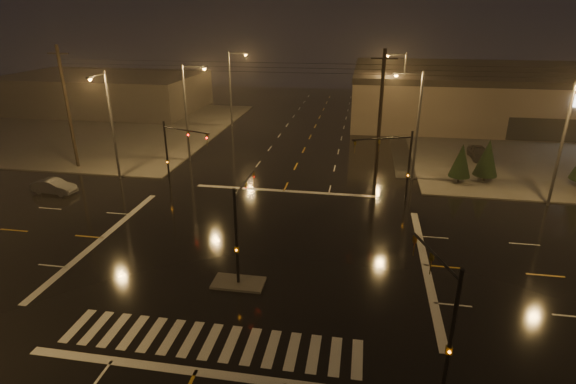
{
  "coord_description": "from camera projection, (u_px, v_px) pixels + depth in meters",
  "views": [
    {
      "loc": [
        6.6,
        -25.52,
        14.69
      ],
      "look_at": [
        1.68,
        3.37,
        3.0
      ],
      "focal_mm": 28.0,
      "sensor_mm": 36.0,
      "label": 1
    }
  ],
  "objects": [
    {
      "name": "signal_mast_ne",
      "position": [
        397.0,
        158.0,
        36.23
      ],
      "size": [
        4.84,
        1.86,
        6.0
      ],
      "color": "black",
      "rests_on": "ground"
    },
    {
      "name": "streetlight_5",
      "position": [
        109.0,
        119.0,
        40.43
      ],
      "size": [
        0.32,
        2.77,
        10.0
      ],
      "color": "#38383A",
      "rests_on": "ground"
    },
    {
      "name": "retail_building",
      "position": [
        563.0,
        94.0,
        65.07
      ],
      "size": [
        60.2,
        28.3,
        7.2
      ],
      "color": "#6D5C4E",
      "rests_on": "ground"
    },
    {
      "name": "ground",
      "position": [
        255.0,
        251.0,
        29.84
      ],
      "size": [
        140.0,
        140.0,
        0.0
      ],
      "primitive_type": "plane",
      "color": "black",
      "rests_on": "ground"
    },
    {
      "name": "streetlight_1",
      "position": [
        188.0,
        107.0,
        45.92
      ],
      "size": [
        2.77,
        0.32,
        10.0
      ],
      "color": "#38383A",
      "rests_on": "ground"
    },
    {
      "name": "conifer_0",
      "position": [
        461.0,
        160.0,
        40.87
      ],
      "size": [
        1.97,
        1.97,
        3.77
      ],
      "color": "black",
      "rests_on": "ground"
    },
    {
      "name": "utility_pole_0",
      "position": [
        68.0,
        108.0,
        43.82
      ],
      "size": [
        2.2,
        0.32,
        12.0
      ],
      "color": "black",
      "rests_on": "ground"
    },
    {
      "name": "streetlight_6",
      "position": [
        565.0,
        138.0,
        34.5
      ],
      "size": [
        0.32,
        2.77,
        10.0
      ],
      "color": "#38383A",
      "rests_on": "ground"
    },
    {
      "name": "stop_bar_far",
      "position": [
        284.0,
        191.0,
        39.91
      ],
      "size": [
        16.0,
        0.5,
        0.01
      ],
      "primitive_type": "cube",
      "color": "beige",
      "rests_on": "ground"
    },
    {
      "name": "sidewalk_ne",
      "position": [
        564.0,
        147.0,
        52.61
      ],
      "size": [
        36.0,
        36.0,
        0.12
      ],
      "primitive_type": "cube",
      "color": "#494641",
      "rests_on": "ground"
    },
    {
      "name": "signal_mast_nw",
      "position": [
        175.0,
        147.0,
        39.2
      ],
      "size": [
        4.84,
        1.86,
        6.0
      ],
      "color": "black",
      "rests_on": "ground"
    },
    {
      "name": "median_island",
      "position": [
        238.0,
        283.0,
        26.15
      ],
      "size": [
        3.0,
        1.6,
        0.15
      ],
      "primitive_type": "cube",
      "color": "#494641",
      "rests_on": "ground"
    },
    {
      "name": "crosswalk",
      "position": [
        211.0,
        341.0,
        21.6
      ],
      "size": [
        15.0,
        2.6,
        0.01
      ],
      "primitive_type": "cube",
      "color": "beige",
      "rests_on": "ground"
    },
    {
      "name": "commercial_block",
      "position": [
        105.0,
        92.0,
        72.72
      ],
      "size": [
        30.0,
        18.0,
        5.6
      ],
      "primitive_type": "cube",
      "color": "#443F3C",
      "rests_on": "ground"
    },
    {
      "name": "car_parked",
      "position": [
        479.0,
        153.0,
        48.23
      ],
      "size": [
        1.92,
        4.37,
        1.47
      ],
      "primitive_type": "imported",
      "rotation": [
        0.0,
        0.0,
        0.04
      ],
      "color": "black",
      "rests_on": "ground"
    },
    {
      "name": "signal_mast_se",
      "position": [
        443.0,
        308.0,
        17.94
      ],
      "size": [
        1.55,
        3.87,
        6.0
      ],
      "color": "black",
      "rests_on": "ground"
    },
    {
      "name": "signal_mast_median",
      "position": [
        240.0,
        219.0,
        25.64
      ],
      "size": [
        0.25,
        4.59,
        6.0
      ],
      "color": "black",
      "rests_on": "ground"
    },
    {
      "name": "sidewalk_nw",
      "position": [
        95.0,
        127.0,
        61.97
      ],
      "size": [
        36.0,
        36.0,
        0.12
      ],
      "primitive_type": "cube",
      "color": "#494641",
      "rests_on": "ground"
    },
    {
      "name": "streetlight_3",
      "position": [
        415.0,
        119.0,
        40.6
      ],
      "size": [
        2.77,
        0.32,
        10.0
      ],
      "color": "#38383A",
      "rests_on": "ground"
    },
    {
      "name": "car_crossing",
      "position": [
        54.0,
        186.0,
        39.14
      ],
      "size": [
        3.99,
        1.69,
        1.28
      ],
      "primitive_type": "imported",
      "rotation": [
        0.0,
        0.0,
        1.48
      ],
      "color": "#56585D",
      "rests_on": "ground"
    },
    {
      "name": "streetlight_4",
      "position": [
        401.0,
        86.0,
        58.91
      ],
      "size": [
        2.77,
        0.32,
        10.0
      ],
      "color": "#38383A",
      "rests_on": "ground"
    },
    {
      "name": "conifer_1",
      "position": [
        487.0,
        158.0,
        41.12
      ],
      "size": [
        2.16,
        2.16,
        4.08
      ],
      "color": "black",
      "rests_on": "ground"
    },
    {
      "name": "utility_pole_1",
      "position": [
        380.0,
        119.0,
        39.14
      ],
      "size": [
        2.2,
        0.32,
        12.0
      ],
      "color": "black",
      "rests_on": "ground"
    },
    {
      "name": "streetlight_2",
      "position": [
        232.0,
        84.0,
        60.57
      ],
      "size": [
        2.77,
        0.32,
        10.0
      ],
      "color": "#38383A",
      "rests_on": "ground"
    },
    {
      "name": "stop_bar_near",
      "position": [
        196.0,
        372.0,
        19.76
      ],
      "size": [
        16.0,
        0.5,
        0.01
      ],
      "primitive_type": "cube",
      "color": "beige",
      "rests_on": "ground"
    }
  ]
}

